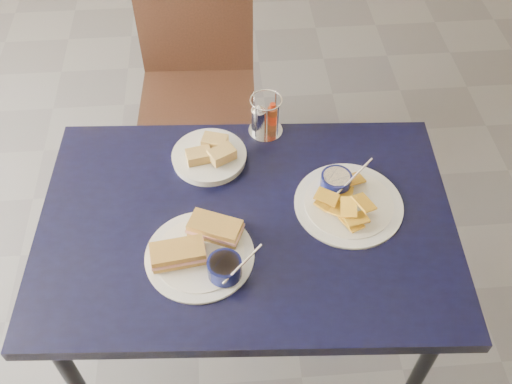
{
  "coord_description": "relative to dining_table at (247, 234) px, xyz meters",
  "views": [
    {
      "loc": [
        0.14,
        -1.12,
        2.03
      ],
      "look_at": [
        0.22,
        -0.1,
        0.82
      ],
      "focal_mm": 40.0,
      "sensor_mm": 36.0,
      "label": 1
    }
  ],
  "objects": [
    {
      "name": "sandwich_plate",
      "position": [
        -0.12,
        -0.11,
        0.09
      ],
      "size": [
        0.31,
        0.29,
        0.12
      ],
      "color": "white",
      "rests_on": "dining_table"
    },
    {
      "name": "bread_basket",
      "position": [
        -0.09,
        0.24,
        0.09
      ],
      "size": [
        0.22,
        0.22,
        0.07
      ],
      "color": "white",
      "rests_on": "dining_table"
    },
    {
      "name": "chair_far",
      "position": [
        -0.15,
        0.92,
        -0.12
      ],
      "size": [
        0.48,
        0.46,
        0.98
      ],
      "color": "black",
      "rests_on": "ground"
    },
    {
      "name": "ground",
      "position": [
        -0.19,
        0.14,
        -0.68
      ],
      "size": [
        6.0,
        6.0,
        0.0
      ],
      "primitive_type": "plane",
      "color": "#515055",
      "rests_on": "ground"
    },
    {
      "name": "plantain_plate",
      "position": [
        0.29,
        0.04,
        0.09
      ],
      "size": [
        0.31,
        0.31,
        0.12
      ],
      "color": "white",
      "rests_on": "dining_table"
    },
    {
      "name": "condiment_caddy",
      "position": [
        0.08,
        0.35,
        0.12
      ],
      "size": [
        0.11,
        0.11,
        0.14
      ],
      "color": "silver",
      "rests_on": "dining_table"
    },
    {
      "name": "dining_table",
      "position": [
        0.0,
        0.0,
        0.0
      ],
      "size": [
        1.22,
        0.85,
        0.75
      ],
      "color": "black",
      "rests_on": "ground"
    }
  ]
}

